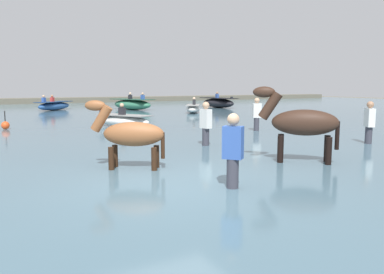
% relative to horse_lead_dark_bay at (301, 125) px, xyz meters
% --- Properties ---
extents(ground_plane, '(120.00, 120.00, 0.00)m').
position_rel_horse_lead_dark_bay_xyz_m(ground_plane, '(-3.30, -0.30, -1.22)').
color(ground_plane, '#666051').
extents(water_surface, '(90.00, 90.00, 0.38)m').
position_rel_horse_lead_dark_bay_xyz_m(water_surface, '(-3.30, 9.70, -1.03)').
color(water_surface, '#476675').
rests_on(water_surface, ground).
extents(horse_lead_dark_bay, '(1.61, 1.53, 2.06)m').
position_rel_horse_lead_dark_bay_xyz_m(horse_lead_dark_bay, '(0.00, 0.00, 0.00)').
color(horse_lead_dark_bay, '#382319').
rests_on(horse_lead_dark_bay, ground).
extents(horse_trailing_chestnut, '(1.53, 1.13, 1.78)m').
position_rel_horse_lead_dark_bay_xyz_m(horse_trailing_chestnut, '(-3.55, 1.16, -0.16)').
color(horse_trailing_chestnut, brown).
rests_on(horse_trailing_chestnut, ground).
extents(boat_mid_channel, '(3.05, 3.06, 1.08)m').
position_rel_horse_lead_dark_bay_xyz_m(boat_mid_channel, '(-1.50, 22.39, -0.53)').
color(boat_mid_channel, '#28518E').
rests_on(boat_mid_channel, water_surface).
extents(boat_mid_outer, '(2.03, 2.55, 0.99)m').
position_rel_horse_lead_dark_bay_xyz_m(boat_mid_outer, '(5.81, 15.34, -0.57)').
color(boat_mid_outer, silver).
rests_on(boat_mid_outer, water_surface).
extents(boat_near_starboard, '(1.33, 3.86, 1.25)m').
position_rel_horse_lead_dark_bay_xyz_m(boat_near_starboard, '(10.38, 19.49, -0.45)').
color(boat_near_starboard, black).
rests_on(boat_near_starboard, water_surface).
extents(boat_far_inshore, '(2.45, 4.00, 1.24)m').
position_rel_horse_lead_dark_bay_xyz_m(boat_far_inshore, '(3.51, 20.23, -0.45)').
color(boat_far_inshore, '#337556').
rests_on(boat_far_inshore, water_surface).
extents(boat_far_offshore, '(2.00, 2.73, 0.99)m').
position_rel_horse_lead_dark_bay_xyz_m(boat_far_offshore, '(-0.95, 9.14, -0.57)').
color(boat_far_offshore, silver).
rests_on(boat_far_offshore, water_surface).
extents(person_onlooker_left, '(0.33, 0.38, 1.63)m').
position_rel_horse_lead_dark_bay_xyz_m(person_onlooker_left, '(3.80, 1.10, -0.35)').
color(person_onlooker_left, '#383842').
rests_on(person_onlooker_left, ground).
extents(person_wading_close, '(0.36, 0.37, 1.63)m').
position_rel_horse_lead_dark_bay_xyz_m(person_wading_close, '(-2.61, -1.13, -0.35)').
color(person_wading_close, '#383842').
rests_on(person_wading_close, ground).
extents(person_wading_mid, '(0.24, 0.35, 1.63)m').
position_rel_horse_lead_dark_bay_xyz_m(person_wading_mid, '(-0.59, 3.11, -0.35)').
color(person_wading_mid, '#383842').
rests_on(person_wading_mid, ground).
extents(person_onlooker_right, '(0.37, 0.29, 1.63)m').
position_rel_horse_lead_dark_bay_xyz_m(person_onlooker_right, '(3.00, 5.35, -0.35)').
color(person_onlooker_right, '#383842').
rests_on(person_onlooker_right, ground).
extents(channel_buoy, '(0.31, 0.31, 0.72)m').
position_rel_horse_lead_dark_bay_xyz_m(channel_buoy, '(-5.32, 10.50, -0.67)').
color(channel_buoy, '#E54C1E').
rests_on(channel_buoy, water_surface).
extents(far_shoreline, '(80.00, 2.40, 0.91)m').
position_rel_horse_lead_dark_bay_xyz_m(far_shoreline, '(-3.30, 34.45, -0.76)').
color(far_shoreline, '#605B4C').
rests_on(far_shoreline, ground).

